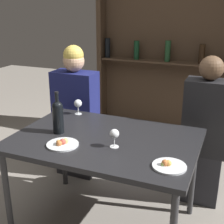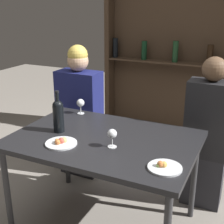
% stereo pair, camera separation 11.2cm
% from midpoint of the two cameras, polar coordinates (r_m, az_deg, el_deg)
% --- Properties ---
extents(ground_plane, '(10.00, 10.00, 0.00)m').
position_cam_midpoint_polar(ground_plane, '(2.59, -0.03, -19.75)').
color(ground_plane, gray).
extents(dining_table, '(1.29, 0.89, 0.73)m').
position_cam_midpoint_polar(dining_table, '(2.22, -0.03, -6.17)').
color(dining_table, black).
rests_on(dining_table, ground_plane).
extents(wine_rack_wall, '(1.79, 0.21, 2.27)m').
position_cam_midpoint_polar(wine_rack_wall, '(3.88, 12.64, 11.77)').
color(wine_rack_wall, '#38281C').
rests_on(wine_rack_wall, ground_plane).
extents(wine_bottle, '(0.08, 0.08, 0.31)m').
position_cam_midpoint_polar(wine_bottle, '(2.28, -8.42, -0.46)').
color(wine_bottle, black).
rests_on(wine_bottle, dining_table).
extents(wine_glass_0, '(0.07, 0.07, 0.13)m').
position_cam_midpoint_polar(wine_glass_0, '(2.65, -4.58, 1.57)').
color(wine_glass_0, silver).
rests_on(wine_glass_0, dining_table).
extents(wine_glass_1, '(0.06, 0.06, 0.13)m').
position_cam_midpoint_polar(wine_glass_1, '(2.03, 1.62, -4.16)').
color(wine_glass_1, silver).
rests_on(wine_glass_1, dining_table).
extents(food_plate_0, '(0.20, 0.20, 0.04)m').
position_cam_midpoint_polar(food_plate_0, '(1.84, 11.25, -9.85)').
color(food_plate_0, silver).
rests_on(food_plate_0, dining_table).
extents(food_plate_1, '(0.21, 0.21, 0.05)m').
position_cam_midpoint_polar(food_plate_1, '(2.12, -7.81, -5.58)').
color(food_plate_1, silver).
rests_on(food_plate_1, dining_table).
extents(seated_person_left, '(0.41, 0.22, 1.28)m').
position_cam_midpoint_polar(seated_person_left, '(3.01, -4.84, -0.49)').
color(seated_person_left, '#26262B').
rests_on(seated_person_left, ground_plane).
extents(seated_person_right, '(0.36, 0.22, 1.26)m').
position_cam_midpoint_polar(seated_person_right, '(2.66, 18.13, -4.60)').
color(seated_person_right, '#26262B').
rests_on(seated_person_right, ground_plane).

